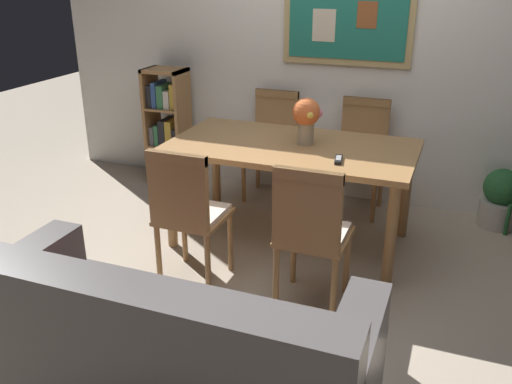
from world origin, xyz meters
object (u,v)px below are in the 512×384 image
at_px(dining_table, 291,156).
at_px(dining_chair_near_right, 311,227).
at_px(flower_vase, 307,116).
at_px(dining_chair_near_left, 187,207).
at_px(bookshelf, 169,130).
at_px(leather_couch, 159,358).
at_px(tv_remote, 339,159).
at_px(dining_chair_far_right, 361,146).
at_px(dining_chair_far_left, 273,136).
at_px(potted_ivy, 501,199).

height_order(dining_table, dining_chair_near_right, dining_chair_near_right).
bearing_deg(flower_vase, dining_chair_near_right, -71.39).
bearing_deg(dining_chair_near_left, bookshelf, 122.93).
distance_m(dining_chair_near_right, leather_couch, 1.13).
relative_size(dining_table, tv_remote, 10.50).
distance_m(leather_couch, bookshelf, 2.96).
relative_size(dining_table, dining_chair_near_left, 1.86).
height_order(dining_table, dining_chair_far_right, dining_chair_far_right).
relative_size(dining_table, dining_chair_far_left, 1.86).
distance_m(dining_chair_near_left, dining_chair_far_right, 1.75).
relative_size(dining_chair_near_right, dining_chair_far_left, 1.00).
relative_size(dining_chair_near_right, flower_vase, 2.85).
relative_size(dining_chair_near_left, potted_ivy, 1.72).
xyz_separation_m(dining_table, dining_chair_near_right, (0.37, -0.79, -0.12)).
distance_m(dining_chair_far_right, potted_ivy, 1.14).
relative_size(dining_chair_far_left, leather_couch, 0.51).
relative_size(dining_table, dining_chair_far_right, 1.86).
relative_size(dining_chair_far_right, potted_ivy, 1.72).
distance_m(dining_table, potted_ivy, 1.72).
distance_m(bookshelf, potted_ivy, 2.87).
relative_size(dining_chair_near_left, bookshelf, 0.87).
xyz_separation_m(dining_chair_near_right, leather_couch, (-0.38, -1.04, -0.23)).
height_order(dining_chair_near_left, potted_ivy, dining_chair_near_left).
xyz_separation_m(dining_chair_near_left, leather_couch, (0.39, -1.03, -0.23)).
bearing_deg(leather_couch, dining_chair_near_left, 110.86).
distance_m(leather_couch, potted_ivy, 3.03).
height_order(dining_chair_far_left, leather_couch, dining_chair_far_left).
bearing_deg(flower_vase, dining_table, -148.87).
height_order(dining_chair_near_right, potted_ivy, dining_chair_near_right).
bearing_deg(potted_ivy, tv_remote, -135.03).
height_order(dining_chair_near_left, flower_vase, flower_vase).
relative_size(dining_chair_near_right, dining_chair_far_right, 1.00).
bearing_deg(dining_chair_near_left, potted_ivy, 41.36).
bearing_deg(bookshelf, dining_chair_far_right, 0.34).
distance_m(dining_chair_near_left, bookshelf, 1.87).
bearing_deg(flower_vase, dining_chair_far_right, 70.14).
height_order(dining_chair_near_right, flower_vase, flower_vase).
bearing_deg(dining_chair_near_right, tv_remote, 88.67).
height_order(potted_ivy, tv_remote, tv_remote).
bearing_deg(dining_chair_near_right, flower_vase, 108.61).
bearing_deg(dining_chair_near_right, leather_couch, -110.12).
height_order(bookshelf, potted_ivy, bookshelf).
bearing_deg(dining_table, dining_chair_near_left, -116.98).
distance_m(dining_chair_far_left, flower_vase, 0.99).
relative_size(dining_chair_far_left, flower_vase, 2.85).
distance_m(dining_chair_far_left, tv_remote, 1.32).
relative_size(dining_chair_near_left, dining_chair_far_right, 1.00).
bearing_deg(dining_chair_far_left, dining_chair_near_right, -63.67).
bearing_deg(dining_chair_far_right, dining_chair_far_left, 178.26).
bearing_deg(dining_chair_near_left, dining_chair_far_right, 64.46).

